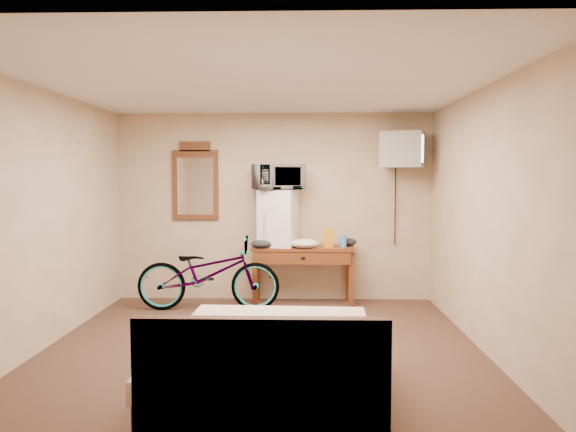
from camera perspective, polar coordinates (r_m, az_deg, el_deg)
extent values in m
plane|color=#492F24|center=(5.49, -2.68, -13.55)|extent=(4.60, 4.60, 0.00)
plane|color=silver|center=(5.30, -2.77, 13.16)|extent=(4.60, 4.60, 0.00)
cube|color=beige|center=(7.54, -1.42, 0.92)|extent=(4.20, 0.04, 2.50)
cube|color=beige|center=(2.98, -6.03, -3.85)|extent=(4.20, 0.04, 2.50)
cube|color=beige|center=(5.80, -23.89, -0.35)|extent=(0.04, 4.60, 2.50)
cube|color=beige|center=(5.51, 19.62, -0.45)|extent=(0.04, 4.60, 2.50)
cube|color=beige|center=(7.56, -2.03, -1.58)|extent=(0.08, 0.01, 0.13)
cube|color=brown|center=(7.32, 1.53, -3.26)|extent=(1.34, 0.54, 0.04)
cube|color=brown|center=(7.20, -3.39, -6.41)|extent=(0.06, 0.06, 0.71)
cube|color=brown|center=(7.20, 6.43, -6.43)|extent=(0.06, 0.06, 0.71)
cube|color=brown|center=(7.60, -3.12, -5.85)|extent=(0.06, 0.06, 0.71)
cube|color=brown|center=(7.60, 6.17, -5.87)|extent=(0.06, 0.06, 0.71)
cube|color=brown|center=(7.11, 1.53, -4.29)|extent=(1.20, 0.07, 0.16)
cube|color=black|center=(7.09, 1.52, -4.31)|extent=(0.05, 0.02, 0.03)
cube|color=white|center=(7.29, -1.01, -0.22)|extent=(0.54, 0.52, 0.74)
cube|color=#A0A09B|center=(7.06, -1.09, 0.84)|extent=(0.45, 0.01, 0.00)
cylinder|color=#A0A09B|center=(7.08, -2.40, -0.71)|extent=(0.02, 0.02, 0.27)
imported|color=white|center=(7.27, -1.01, 3.99)|extent=(0.71, 0.60, 0.33)
cube|color=orange|center=(7.23, 4.10, -2.25)|extent=(0.12, 0.07, 0.24)
cylinder|color=#448AE7|center=(7.27, 5.64, -2.58)|extent=(0.08, 0.08, 0.15)
ellipsoid|color=white|center=(7.16, 1.68, -2.81)|extent=(0.37, 0.28, 0.11)
ellipsoid|color=black|center=(7.15, -2.74, -2.87)|extent=(0.27, 0.20, 0.10)
ellipsoid|color=black|center=(7.41, 6.12, -2.64)|extent=(0.22, 0.18, 0.10)
cube|color=black|center=(7.62, 11.23, 5.73)|extent=(0.14, 0.02, 0.14)
cylinder|color=black|center=(7.57, 11.29, 5.74)|extent=(0.05, 0.30, 0.05)
cube|color=#A0A09B|center=(7.36, 11.59, 6.62)|extent=(0.63, 0.58, 0.45)
cube|color=white|center=(7.14, 11.90, 6.70)|extent=(0.41, 0.15, 0.34)
cube|color=black|center=(7.58, 11.30, 6.55)|extent=(0.31, 0.12, 0.28)
cube|color=brown|center=(7.64, -9.38, 3.14)|extent=(0.61, 0.04, 0.93)
cube|color=brown|center=(7.65, -9.42, 6.98)|extent=(0.41, 0.04, 0.13)
cube|color=white|center=(7.62, -9.41, 3.00)|extent=(0.48, 0.01, 0.76)
imported|color=black|center=(7.06, -8.09, -5.76)|extent=(1.78, 0.66, 0.93)
cube|color=brown|center=(4.19, -1.71, -16.33)|extent=(1.47, 1.92, 0.40)
cube|color=beige|center=(4.11, -1.72, -13.06)|extent=(1.51, 1.96, 0.14)
cube|color=brown|center=(3.17, -2.75, -16.41)|extent=(1.40, 0.08, 0.70)
ellipsoid|color=silver|center=(3.49, -7.87, -13.99)|extent=(0.57, 0.35, 0.20)
ellipsoid|color=silver|center=(3.45, 3.22, -14.19)|extent=(0.57, 0.35, 0.20)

